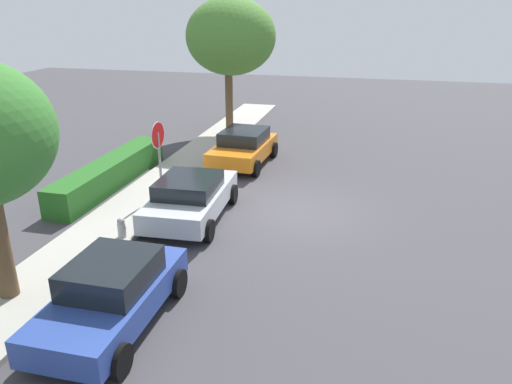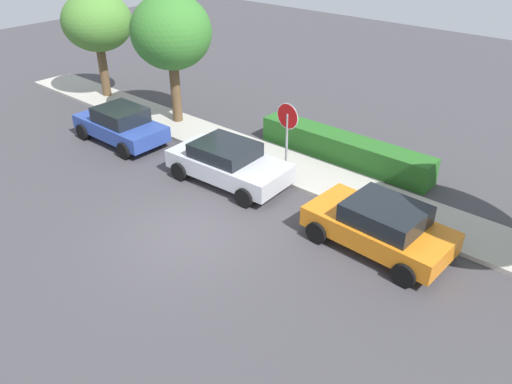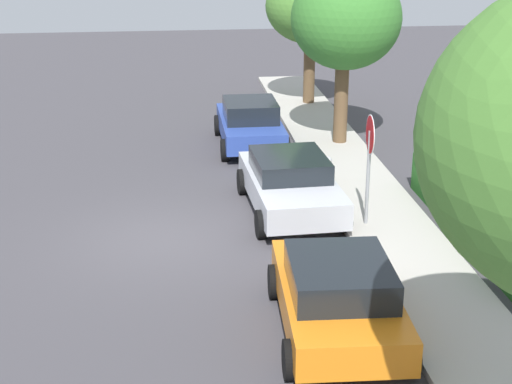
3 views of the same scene
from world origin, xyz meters
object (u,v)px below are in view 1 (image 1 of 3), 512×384
(stop_sign, at_px, (159,146))
(parked_car_orange, at_px, (243,147))
(fire_hydrant, at_px, (122,230))
(parked_car_silver, at_px, (191,197))
(parked_car_blue, at_px, (112,293))
(street_tree_mid_block, at_px, (231,37))

(stop_sign, height_order, parked_car_orange, stop_sign)
(stop_sign, xyz_separation_m, fire_hydrant, (-3.18, -0.23, -1.49))
(stop_sign, distance_m, parked_car_silver, 2.28)
(fire_hydrant, bearing_deg, parked_car_blue, -154.36)
(parked_car_blue, distance_m, street_tree_mid_block, 16.21)
(stop_sign, xyz_separation_m, parked_car_blue, (-6.64, -1.89, -1.13))
(parked_car_silver, xyz_separation_m, parked_car_orange, (5.67, -0.10, 0.01))
(street_tree_mid_block, xyz_separation_m, fire_hydrant, (-12.12, -0.42, -4.29))
(parked_car_blue, height_order, street_tree_mid_block, street_tree_mid_block)
(parked_car_orange, bearing_deg, stop_sign, 159.81)
(parked_car_blue, xyz_separation_m, street_tree_mid_block, (15.59, 2.08, 3.93))
(parked_car_silver, height_order, parked_car_orange, parked_car_orange)
(street_tree_mid_block, bearing_deg, parked_car_silver, -170.47)
(stop_sign, relative_size, parked_car_silver, 0.63)
(stop_sign, bearing_deg, parked_car_blue, -164.12)
(parked_car_silver, bearing_deg, parked_car_blue, -176.10)
(parked_car_blue, bearing_deg, parked_car_orange, 1.40)
(stop_sign, height_order, fire_hydrant, stop_sign)
(stop_sign, bearing_deg, fire_hydrant, -175.94)
(parked_car_blue, relative_size, fire_hydrant, 5.49)
(parked_car_blue, bearing_deg, parked_car_silver, 3.90)
(parked_car_orange, bearing_deg, street_tree_mid_block, 21.73)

